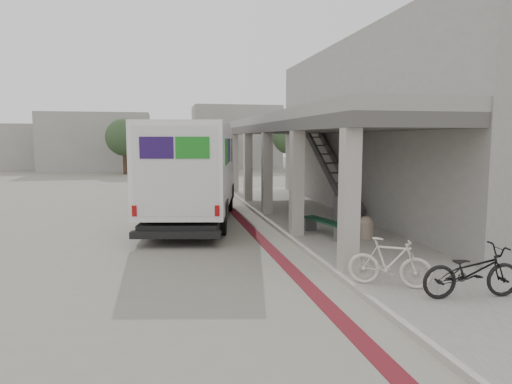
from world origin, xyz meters
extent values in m
plane|color=slate|center=(0.00, 0.00, 0.00)|extent=(120.00, 120.00, 0.00)
cube|color=#5A121A|center=(1.00, 2.00, 0.01)|extent=(0.35, 40.00, 0.01)
cube|color=gray|center=(4.00, 0.00, 0.06)|extent=(4.40, 28.00, 0.12)
cube|color=gray|center=(7.35, 4.50, 3.50)|extent=(4.30, 17.00, 7.00)
cube|color=#4C4A47|center=(3.60, 4.50, 3.50)|extent=(3.40, 16.90, 0.35)
cube|color=gray|center=(3.60, 4.50, 3.85)|extent=(3.40, 16.90, 0.35)
cube|color=gray|center=(-8.00, 34.00, 2.75)|extent=(10.00, 6.00, 5.50)
cube|color=gray|center=(-1.00, 38.00, 2.00)|extent=(8.00, 6.00, 4.00)
cube|color=gray|center=(6.00, 36.00, 3.25)|extent=(9.00, 6.00, 6.50)
cube|color=gray|center=(-14.00, 37.00, 2.25)|extent=(7.00, 5.00, 4.50)
cylinder|color=#38281C|center=(-5.00, 28.00, 1.20)|extent=(0.36, 0.36, 2.40)
sphere|color=#273B22|center=(-5.00, 28.00, 3.20)|extent=(3.20, 3.20, 3.20)
cylinder|color=#38281C|center=(2.00, 30.00, 1.20)|extent=(0.36, 0.36, 2.40)
sphere|color=#273B22|center=(2.00, 30.00, 3.20)|extent=(3.20, 3.20, 3.20)
cylinder|color=#38281C|center=(10.00, 29.00, 1.20)|extent=(0.36, 0.36, 2.40)
sphere|color=#273B22|center=(10.00, 29.00, 3.20)|extent=(3.20, 3.20, 3.20)
cube|color=black|center=(-0.82, 3.92, 0.45)|extent=(3.80, 8.10, 0.33)
cube|color=white|center=(-1.02, 2.94, 2.17)|extent=(3.74, 6.19, 2.89)
cube|color=white|center=(-0.28, 6.71, 2.00)|extent=(3.03, 2.59, 2.56)
cube|color=white|center=(-0.05, 7.85, 1.06)|extent=(2.53, 1.13, 0.89)
cube|color=black|center=(-0.11, 7.58, 2.62)|extent=(2.51, 1.00, 1.17)
cube|color=black|center=(-1.60, -0.01, 0.39)|extent=(2.57, 0.77, 0.20)
cube|color=#25104D|center=(-2.18, 3.96, 2.67)|extent=(0.32, 1.53, 0.83)
cube|color=#1B7C1E|center=(-2.51, 2.32, 2.67)|extent=(0.32, 1.53, 0.83)
cube|color=#25104D|center=(-2.07, 0.16, 2.84)|extent=(0.93, 0.22, 0.61)
cube|color=#1B7C1E|center=(-1.09, -0.03, 2.84)|extent=(0.93, 0.22, 0.61)
cylinder|color=black|center=(-1.41, 6.99, 0.50)|extent=(0.50, 1.04, 1.00)
cylinder|color=black|center=(0.88, 6.54, 0.50)|extent=(0.50, 1.04, 1.00)
cylinder|color=black|center=(-2.40, 1.96, 0.50)|extent=(0.50, 1.04, 1.00)
cylinder|color=black|center=(-0.11, 1.51, 0.50)|extent=(0.50, 1.04, 1.00)
cube|color=slate|center=(3.13, -0.59, 0.33)|extent=(0.43, 0.18, 0.42)
cube|color=slate|center=(2.74, 1.04, 0.33)|extent=(0.43, 0.18, 0.42)
cube|color=#113522|center=(2.78, 0.19, 0.57)|extent=(0.58, 1.98, 0.05)
cube|color=#113522|center=(2.94, 0.22, 0.57)|extent=(0.58, 1.98, 0.05)
cube|color=#113522|center=(3.09, 0.26, 0.57)|extent=(0.58, 1.98, 0.05)
cylinder|color=gray|center=(3.98, -0.43, 0.34)|extent=(0.45, 0.45, 0.45)
sphere|color=gray|center=(3.98, -0.43, 0.57)|extent=(0.45, 0.45, 0.45)
cylinder|color=gray|center=(3.31, -0.53, 0.31)|extent=(0.39, 0.39, 0.39)
sphere|color=gray|center=(3.31, -0.53, 0.51)|extent=(0.39, 0.39, 0.39)
cube|color=gray|center=(4.30, 2.17, 0.59)|extent=(0.53, 0.64, 0.95)
imported|color=black|center=(3.68, -5.56, 0.62)|extent=(1.97, 0.83, 1.01)
imported|color=beige|center=(2.50, -4.65, 0.62)|extent=(1.65, 1.27, 0.99)
camera|label=1|loc=(-1.96, -12.85, 3.10)|focal=32.00mm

